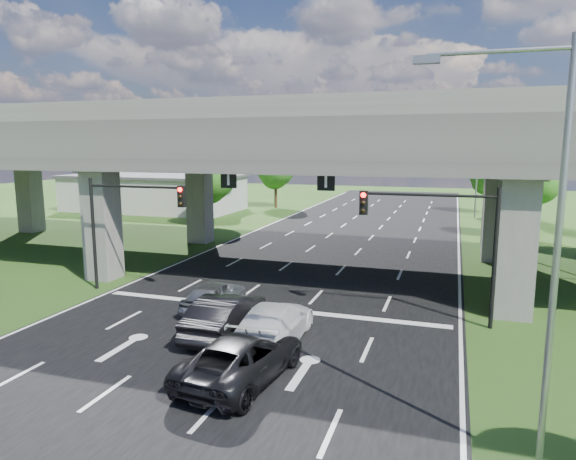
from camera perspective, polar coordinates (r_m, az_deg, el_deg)
The scene contains 19 objects.
ground at distance 21.65m, azimuth -5.77°, elevation -11.44°, with size 160.00×160.00×0.00m, color #274115.
road at distance 30.64m, azimuth 1.79°, elevation -5.13°, with size 18.00×120.00×0.03m, color black.
overpass at distance 31.59m, azimuth 2.89°, elevation 9.79°, with size 80.00×15.00×10.00m.
warehouse at distance 63.77m, azimuth -14.62°, elevation 3.94°, with size 20.00×10.00×4.00m, color #9E9E99.
signal_right at distance 22.71m, azimuth 16.70°, elevation 0.13°, with size 5.76×0.54×6.00m.
signal_left at distance 27.82m, azimuth -17.49°, elevation 1.72°, with size 5.76×0.54×6.00m.
streetlight_near at distance 12.77m, azimuth 26.12°, elevation 0.19°, with size 3.38×0.25×10.00m.
streetlight_far at distance 42.58m, azimuth 20.58°, elevation 6.30°, with size 3.38×0.25×10.00m.
streetlight_beyond at distance 58.56m, azimuth 19.93°, elevation 7.00°, with size 3.38×0.25×10.00m.
tree_left_near at distance 49.81m, azimuth -8.57°, elevation 5.96°, with size 4.50×4.50×7.80m.
tree_left_mid at distance 58.34m, azimuth -7.69°, elevation 5.82°, with size 3.91×3.90×6.76m.
tree_left_far at distance 64.16m, azimuth -1.34°, elevation 7.08°, with size 4.80×4.80×8.32m.
tree_right_near at distance 46.86m, azimuth 23.90°, elevation 4.66°, with size 4.20×4.20×7.28m.
tree_right_mid at distance 55.17m, azimuth 26.16°, elevation 4.76°, with size 3.91×3.90×6.76m.
tree_right_far at distance 62.68m, azimuth 21.56°, elevation 6.09°, with size 4.50×4.50×7.80m.
car_silver at distance 24.50m, azimuth -8.17°, elevation -7.18°, with size 1.68×4.17×1.42m, color #94969A.
car_dark at distance 21.28m, azimuth -6.94°, elevation -9.36°, with size 1.78×5.10×1.68m, color black.
car_white at distance 20.35m, azimuth -1.59°, elevation -10.29°, with size 2.24×5.51×1.60m, color silver.
car_trailing at distance 17.44m, azimuth -5.10°, elevation -13.91°, with size 2.53×5.49×1.53m, color black.
Camera 1 is at (8.24, -18.50, 7.66)m, focal length 32.00 mm.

